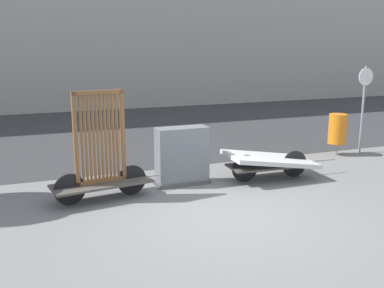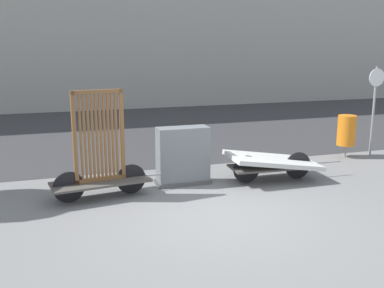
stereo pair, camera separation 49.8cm
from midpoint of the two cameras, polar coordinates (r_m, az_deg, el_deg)
name	(u,v)px [view 2 (the right image)]	position (r m, az deg, el deg)	size (l,w,h in m)	color
ground_plane	(221,216)	(7.57, 5.58, -9.10)	(60.00, 60.00, 0.00)	slate
road_strip	(131,130)	(15.16, -6.85, 1.80)	(56.00, 10.10, 0.01)	#38383A
bike_cart_with_bedframe	(100,163)	(8.33, -9.89, -2.39)	(2.52, 0.93, 2.00)	#4C4742
bike_cart_with_mattress	(273,162)	(9.53, 11.73, -2.28)	(2.56, 1.13, 0.61)	#4C4742
utility_cabinet	(183,158)	(9.08, 0.40, -1.77)	(1.10, 0.47, 1.17)	#4C4C4C
trash_bin	(347,131)	(11.98, 20.17, 1.61)	(0.45, 0.45, 1.07)	gray
sign_post	(374,100)	(12.36, 23.25, 5.10)	(0.45, 0.06, 2.26)	gray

